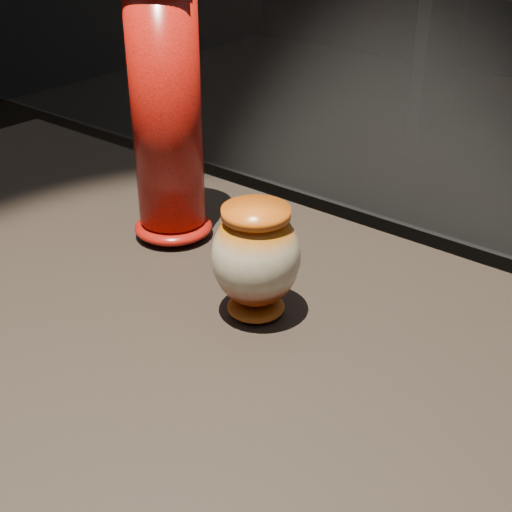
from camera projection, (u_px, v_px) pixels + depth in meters
The scene contains 3 objects.
display_plinth at pixel (238, 484), 1.08m from camera, with size 2.00×0.80×0.90m.
main_vase at pixel (256, 258), 0.96m from camera, with size 0.16×0.16×0.16m.
tall_vase at pixel (167, 121), 1.12m from camera, with size 0.15×0.15×0.42m.
Camera 1 is at (0.52, -0.58, 1.45)m, focal length 50.00 mm.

